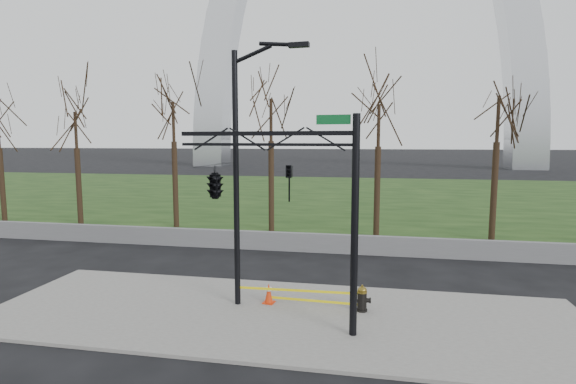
% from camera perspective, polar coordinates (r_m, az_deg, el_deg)
% --- Properties ---
extents(ground, '(500.00, 500.00, 0.00)m').
position_cam_1_polar(ground, '(13.95, -0.92, -15.75)').
color(ground, black).
rests_on(ground, ground).
extents(sidewalk, '(18.00, 6.00, 0.10)m').
position_cam_1_polar(sidewalk, '(13.93, -0.92, -15.56)').
color(sidewalk, slate).
rests_on(sidewalk, ground).
extents(grass_strip, '(120.00, 40.00, 0.06)m').
position_cam_1_polar(grass_strip, '(43.04, 7.18, -0.42)').
color(grass_strip, black).
rests_on(grass_strip, ground).
extents(guardrail, '(60.00, 0.30, 0.90)m').
position_cam_1_polar(guardrail, '(21.36, 3.45, -6.51)').
color(guardrail, '#59595B').
rests_on(guardrail, ground).
extents(tree_row, '(45.83, 4.00, 8.19)m').
position_cam_1_polar(tree_row, '(24.81, 4.49, 3.83)').
color(tree_row, black).
rests_on(tree_row, ground).
extents(fire_hydrant, '(0.51, 0.33, 0.83)m').
position_cam_1_polar(fire_hydrant, '(14.19, 9.52, -13.37)').
color(fire_hydrant, black).
rests_on(fire_hydrant, sidewalk).
extents(traffic_cone, '(0.39, 0.39, 0.66)m').
position_cam_1_polar(traffic_cone, '(14.67, -2.48, -12.81)').
color(traffic_cone, red).
rests_on(traffic_cone, sidewalk).
extents(street_light, '(2.39, 0.39, 8.21)m').
position_cam_1_polar(street_light, '(13.79, -5.81, 4.03)').
color(street_light, black).
rests_on(street_light, ground).
extents(traffic_signal_mast, '(5.08, 2.52, 6.00)m').
position_cam_1_polar(traffic_signal_mast, '(12.53, -6.19, 1.26)').
color(traffic_signal_mast, black).
rests_on(traffic_signal_mast, ground).
extents(caution_tape, '(3.93, 0.24, 0.42)m').
position_cam_1_polar(caution_tape, '(14.32, 2.23, -13.04)').
color(caution_tape, yellow).
rests_on(caution_tape, ground).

